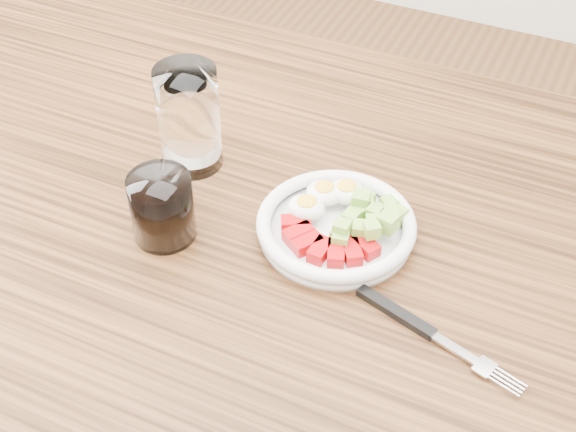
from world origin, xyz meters
The scene contains 5 objects.
dining_table centered at (0.00, 0.00, 0.67)m, with size 1.50×0.90×0.77m.
bowl centered at (0.04, 0.04, 0.79)m, with size 0.19×0.19×0.05m.
fork centered at (0.18, -0.06, 0.77)m, with size 0.20×0.07×0.01m.
water_glass centered at (-0.18, 0.08, 0.84)m, with size 0.08×0.08×0.14m, color white.
coffee_glass centered at (-0.14, -0.05, 0.81)m, with size 0.07×0.07×0.09m.
Camera 1 is at (0.28, -0.62, 1.44)m, focal length 50.00 mm.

